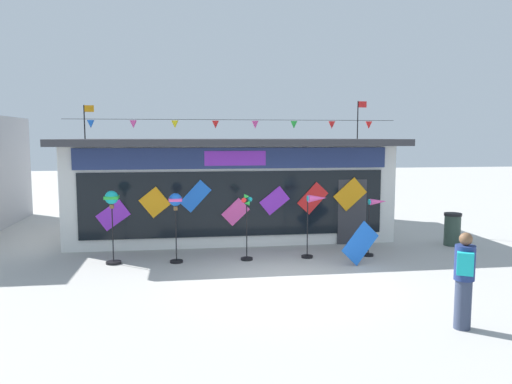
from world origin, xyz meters
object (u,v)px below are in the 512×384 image
(wind_spinner_center_right, at_px, (315,211))
(trash_bin, at_px, (452,229))
(wind_spinner_far_left, at_px, (112,208))
(wind_spinner_left, at_px, (176,208))
(kite_shop_building, at_px, (227,184))
(display_kite_on_ground, at_px, (360,243))
(wind_spinner_center_left, at_px, (247,224))
(wind_spinner_right, at_px, (375,215))
(person_near_camera, at_px, (464,279))

(wind_spinner_center_right, bearing_deg, trash_bin, 10.92)
(wind_spinner_far_left, height_order, wind_spinner_left, wind_spinner_far_left)
(kite_shop_building, distance_m, display_kite_on_ground, 6.10)
(wind_spinner_center_left, relative_size, wind_spinner_right, 1.11)
(display_kite_on_ground, bearing_deg, wind_spinner_center_right, 138.19)
(kite_shop_building, height_order, display_kite_on_ground, kite_shop_building)
(person_near_camera, bearing_deg, wind_spinner_center_right, -47.84)
(person_near_camera, height_order, trash_bin, person_near_camera)
(kite_shop_building, xyz_separation_m, trash_bin, (6.57, -3.45, -1.13))
(wind_spinner_center_right, bearing_deg, person_near_camera, -77.50)
(kite_shop_building, xyz_separation_m, wind_spinner_right, (3.71, -4.38, -0.49))
(kite_shop_building, height_order, wind_spinner_left, kite_shop_building)
(person_near_camera, bearing_deg, display_kite_on_ground, -57.78)
(kite_shop_building, relative_size, display_kite_on_ground, 9.96)
(wind_spinner_center_right, distance_m, wind_spinner_right, 1.71)
(wind_spinner_left, bearing_deg, wind_spinner_center_left, -0.61)
(person_near_camera, distance_m, display_kite_on_ground, 4.46)
(wind_spinner_far_left, relative_size, wind_spinner_center_right, 1.10)
(wind_spinner_center_right, bearing_deg, wind_spinner_right, -1.78)
(wind_spinner_far_left, relative_size, wind_spinner_left, 1.04)
(wind_spinner_far_left, bearing_deg, wind_spinner_left, -4.26)
(wind_spinner_far_left, bearing_deg, kite_shop_building, 51.55)
(wind_spinner_far_left, distance_m, wind_spinner_left, 1.63)
(wind_spinner_center_left, bearing_deg, person_near_camera, -59.98)
(kite_shop_building, distance_m, wind_spinner_right, 5.76)
(wind_spinner_center_right, xyz_separation_m, person_near_camera, (1.18, -5.32, -0.41))
(wind_spinner_center_left, height_order, trash_bin, wind_spinner_center_left)
(kite_shop_building, relative_size, person_near_camera, 6.19)
(kite_shop_building, height_order, wind_spinner_center_right, kite_shop_building)
(wind_spinner_center_left, height_order, display_kite_on_ground, wind_spinner_center_left)
(wind_spinner_far_left, bearing_deg, wind_spinner_right, -1.28)
(kite_shop_building, height_order, wind_spinner_far_left, kite_shop_building)
(wind_spinner_center_left, distance_m, display_kite_on_ground, 3.01)
(kite_shop_building, height_order, trash_bin, kite_shop_building)
(wind_spinner_left, distance_m, person_near_camera, 7.26)
(wind_spinner_left, relative_size, wind_spinner_right, 1.14)
(wind_spinner_left, xyz_separation_m, trash_bin, (8.29, 0.89, -0.94))
(wind_spinner_far_left, relative_size, trash_bin, 1.93)
(wind_spinner_right, relative_size, trash_bin, 1.62)
(wind_spinner_far_left, relative_size, display_kite_on_ground, 1.83)
(wind_spinner_left, relative_size, trash_bin, 1.85)
(kite_shop_building, relative_size, wind_spinner_right, 6.48)
(wind_spinner_left, xyz_separation_m, wind_spinner_center_right, (3.74, 0.02, -0.14))
(kite_shop_building, xyz_separation_m, display_kite_on_ground, (2.99, -5.20, -1.08))
(wind_spinner_far_left, xyz_separation_m, display_kite_on_ground, (6.34, -0.98, -0.90))
(wind_spinner_far_left, bearing_deg, wind_spinner_center_left, -2.31)
(trash_bin, bearing_deg, wind_spinner_center_left, -171.90)
(wind_spinner_far_left, distance_m, wind_spinner_right, 7.07)
(wind_spinner_right, bearing_deg, wind_spinner_center_right, 178.22)
(kite_shop_building, bearing_deg, wind_spinner_far_left, -128.45)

